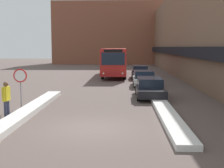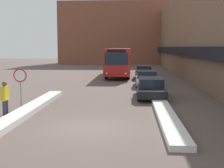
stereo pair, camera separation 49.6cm
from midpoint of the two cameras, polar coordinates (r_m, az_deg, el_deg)
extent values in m
plane|color=brown|center=(13.53, -4.94, -8.12)|extent=(160.00, 160.00, 0.00)
cube|color=brown|center=(37.95, 15.06, 9.16)|extent=(5.00, 60.00, 10.40)
cube|color=black|center=(37.40, 10.83, 6.01)|extent=(0.50, 60.00, 0.90)
cube|color=brown|center=(66.11, 0.73, 9.22)|extent=(26.00, 8.00, 12.57)
cube|color=silver|center=(16.63, -16.33, -5.04)|extent=(0.90, 13.41, 0.29)
cube|color=silver|center=(17.52, 8.55, -4.33)|extent=(0.90, 13.99, 0.24)
cube|color=red|center=(37.49, 0.14, 4.35)|extent=(2.67, 12.47, 2.80)
cube|color=red|center=(37.56, 0.14, 2.59)|extent=(2.69, 12.49, 0.49)
cube|color=#192333|center=(37.48, 0.14, 4.95)|extent=(2.70, 11.47, 0.77)
cube|color=#192333|center=(31.24, -0.26, 4.63)|extent=(2.35, 0.03, 1.26)
cube|color=black|center=(31.22, -0.26, 6.10)|extent=(1.87, 0.03, 0.28)
sphere|color=#F2EAC6|center=(31.38, -2.01, 1.95)|extent=(0.20, 0.20, 0.20)
sphere|color=#F2EAC6|center=(31.30, 1.50, 1.94)|extent=(0.20, 0.20, 0.20)
cylinder|color=black|center=(33.79, -2.15, 1.85)|extent=(0.28, 1.14, 1.14)
cylinder|color=black|center=(33.70, 1.98, 1.83)|extent=(0.28, 1.14, 1.14)
cylinder|color=black|center=(41.48, -1.35, 2.77)|extent=(0.28, 1.14, 1.14)
cylinder|color=black|center=(41.40, 2.01, 2.76)|extent=(0.28, 1.14, 1.14)
cube|color=black|center=(21.66, 6.25, -1.15)|extent=(1.84, 4.79, 0.50)
cube|color=#192333|center=(21.71, 6.25, 0.35)|extent=(1.62, 2.64, 0.61)
cylinder|color=black|center=(20.31, 8.92, -2.26)|extent=(0.20, 0.62, 0.62)
cylinder|color=black|center=(20.18, 4.16, -2.25)|extent=(0.20, 0.62, 0.62)
cylinder|color=black|center=(23.23, 8.06, -1.11)|extent=(0.20, 0.62, 0.62)
cylinder|color=black|center=(23.12, 3.90, -1.10)|extent=(0.20, 0.62, 0.62)
cube|color=silver|center=(27.85, 5.34, 0.64)|extent=(1.87, 4.22, 0.50)
cube|color=#192333|center=(27.90, 5.34, 1.81)|extent=(1.64, 2.32, 0.62)
cylinder|color=black|center=(26.64, 7.32, -0.08)|extent=(0.20, 0.64, 0.64)
cylinder|color=black|center=(26.54, 3.66, -0.06)|extent=(0.20, 0.64, 0.64)
cylinder|color=black|center=(29.22, 6.87, 0.54)|extent=(0.20, 0.64, 0.64)
cylinder|color=black|center=(29.13, 3.52, 0.55)|extent=(0.20, 0.64, 0.64)
cube|color=#38383D|center=(34.52, 4.73, 1.85)|extent=(1.75, 4.89, 0.55)
cube|color=#192333|center=(34.59, 4.73, 2.86)|extent=(1.54, 2.69, 0.65)
cylinder|color=black|center=(33.07, 6.22, 1.25)|extent=(0.20, 0.62, 0.62)
cylinder|color=black|center=(33.00, 3.46, 1.27)|extent=(0.20, 0.62, 0.62)
cylinder|color=black|center=(36.09, 5.88, 1.71)|extent=(0.20, 0.62, 0.62)
cylinder|color=black|center=(36.02, 3.35, 1.73)|extent=(0.20, 0.62, 0.62)
cylinder|color=gray|center=(18.20, -17.10, -0.89)|extent=(0.07, 0.07, 2.28)
cylinder|color=red|center=(18.10, -17.21, 1.48)|extent=(0.76, 0.03, 0.76)
cylinder|color=white|center=(18.08, -17.22, 1.47)|extent=(0.62, 0.02, 0.62)
cylinder|color=#333851|center=(15.92, -19.76, -4.57)|extent=(0.14, 0.14, 0.90)
cylinder|color=#333851|center=(16.20, -19.30, -4.36)|extent=(0.14, 0.14, 0.90)
cube|color=yellow|center=(15.93, -19.64, -1.68)|extent=(0.25, 0.50, 0.68)
sphere|color=brown|center=(15.87, -19.71, -0.03)|extent=(0.25, 0.25, 0.25)
cylinder|color=yellow|center=(15.72, -20.00, -1.93)|extent=(0.11, 0.11, 0.64)
cylinder|color=yellow|center=(16.16, -19.28, -1.67)|extent=(0.11, 0.11, 0.64)
camera|label=1|loc=(0.25, -90.74, -0.09)|focal=50.00mm
camera|label=2|loc=(0.25, 89.26, 0.09)|focal=50.00mm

